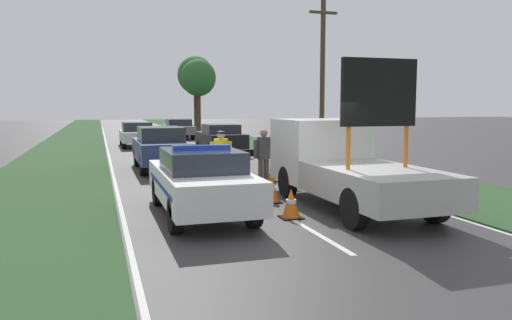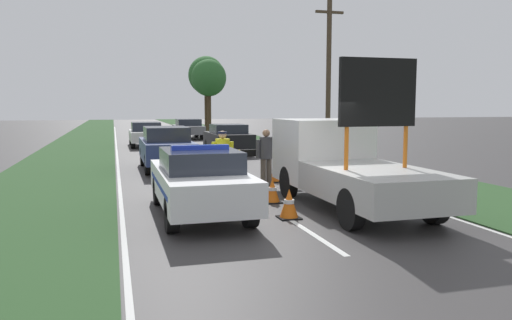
# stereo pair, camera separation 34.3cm
# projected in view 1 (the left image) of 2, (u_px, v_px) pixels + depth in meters

# --- Properties ---
(ground_plane) EXTENTS (160.00, 160.00, 0.00)m
(ground_plane) POSITION_uv_depth(u_px,v_px,m) (294.00, 220.00, 10.59)
(ground_plane) COLOR #3D3A3A
(lane_markings) EXTENTS (7.00, 65.03, 0.01)m
(lane_markings) POSITION_uv_depth(u_px,v_px,m) (174.00, 150.00, 27.28)
(lane_markings) COLOR silver
(lane_markings) RESTS_ON ground
(grass_verge_left) EXTENTS (3.97, 120.00, 0.03)m
(grass_verge_left) POSITION_uv_depth(u_px,v_px,m) (68.00, 149.00, 27.88)
(grass_verge_left) COLOR #2D5128
(grass_verge_left) RESTS_ON ground
(grass_verge_right) EXTENTS (3.97, 120.00, 0.03)m
(grass_verge_right) POSITION_uv_depth(u_px,v_px,m) (257.00, 144.00, 31.21)
(grass_verge_right) COLOR #2D5128
(grass_verge_right) RESTS_ON ground
(police_car) EXTENTS (1.80, 4.68, 1.57)m
(police_car) POSITION_uv_depth(u_px,v_px,m) (201.00, 181.00, 11.02)
(police_car) COLOR white
(police_car) RESTS_ON ground
(work_truck) EXTENTS (2.12, 5.76, 3.41)m
(work_truck) POSITION_uv_depth(u_px,v_px,m) (342.00, 162.00, 12.22)
(work_truck) COLOR white
(work_truck) RESTS_ON ground
(road_barrier) EXTENTS (3.32, 0.08, 1.12)m
(road_barrier) POSITION_uv_depth(u_px,v_px,m) (237.00, 156.00, 14.86)
(road_barrier) COLOR black
(road_barrier) RESTS_ON ground
(police_officer) EXTENTS (0.62, 0.40, 1.74)m
(police_officer) POSITION_uv_depth(u_px,v_px,m) (221.00, 156.00, 13.81)
(police_officer) COLOR #191E38
(police_officer) RESTS_ON ground
(pedestrian_civilian) EXTENTS (0.62, 0.40, 1.73)m
(pedestrian_civilian) POSITION_uv_depth(u_px,v_px,m) (264.00, 154.00, 14.74)
(pedestrian_civilian) COLOR brown
(pedestrian_civilian) RESTS_ON ground
(traffic_cone_near_police) EXTENTS (0.44, 0.44, 0.61)m
(traffic_cone_near_police) POSITION_uv_depth(u_px,v_px,m) (188.00, 177.00, 14.80)
(traffic_cone_near_police) COLOR black
(traffic_cone_near_police) RESTS_ON ground
(traffic_cone_centre_front) EXTENTS (0.37, 0.37, 0.51)m
(traffic_cone_centre_front) POSITION_uv_depth(u_px,v_px,m) (191.00, 174.00, 15.97)
(traffic_cone_centre_front) COLOR black
(traffic_cone_centre_front) RESTS_ON ground
(traffic_cone_near_truck) EXTENTS (0.38, 0.38, 0.53)m
(traffic_cone_near_truck) POSITION_uv_depth(u_px,v_px,m) (271.00, 174.00, 15.92)
(traffic_cone_near_truck) COLOR black
(traffic_cone_near_truck) RESTS_ON ground
(traffic_cone_behind_barrier) EXTENTS (0.47, 0.47, 0.65)m
(traffic_cone_behind_barrier) POSITION_uv_depth(u_px,v_px,m) (291.00, 204.00, 10.77)
(traffic_cone_behind_barrier) COLOR black
(traffic_cone_behind_barrier) RESTS_ON ground
(traffic_cone_lane_edge) EXTENTS (0.44, 0.44, 0.61)m
(traffic_cone_lane_edge) POSITION_uv_depth(u_px,v_px,m) (272.00, 191.00, 12.50)
(traffic_cone_lane_edge) COLOR black
(traffic_cone_lane_edge) RESTS_ON ground
(queued_car_hatch_blue) EXTENTS (1.78, 4.55, 1.63)m
(queued_car_hatch_blue) POSITION_uv_depth(u_px,v_px,m) (161.00, 148.00, 18.84)
(queued_car_hatch_blue) COLOR navy
(queued_car_hatch_blue) RESTS_ON ground
(queued_car_sedan_black) EXTENTS (1.82, 4.11, 1.49)m
(queued_car_sedan_black) POSITION_uv_depth(u_px,v_px,m) (221.00, 138.00, 25.18)
(queued_car_sedan_black) COLOR black
(queued_car_sedan_black) RESTS_ON ground
(queued_car_van_white) EXTENTS (1.85, 4.54, 1.45)m
(queued_car_van_white) POSITION_uv_depth(u_px,v_px,m) (137.00, 134.00, 29.54)
(queued_car_van_white) COLOR silver
(queued_car_van_white) RESTS_ON ground
(queued_car_suv_grey) EXTENTS (1.89, 4.27, 1.45)m
(queued_car_suv_grey) POSITION_uv_depth(u_px,v_px,m) (178.00, 128.00, 36.57)
(queued_car_suv_grey) COLOR slate
(queued_car_suv_grey) RESTS_ON ground
(roadside_tree_near_left) EXTENTS (3.26, 3.26, 6.91)m
(roadside_tree_near_left) POSITION_uv_depth(u_px,v_px,m) (196.00, 76.00, 45.25)
(roadside_tree_near_left) COLOR #42301E
(roadside_tree_near_left) RESTS_ON ground
(roadside_tree_near_right) EXTENTS (3.07, 3.07, 6.47)m
(roadside_tree_near_right) POSITION_uv_depth(u_px,v_px,m) (198.00, 78.00, 43.57)
(roadside_tree_near_right) COLOR #42301E
(roadside_tree_near_right) RESTS_ON ground
(utility_pole) EXTENTS (1.20, 0.20, 6.87)m
(utility_pole) POSITION_uv_depth(u_px,v_px,m) (322.00, 78.00, 20.45)
(utility_pole) COLOR #473828
(utility_pole) RESTS_ON ground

